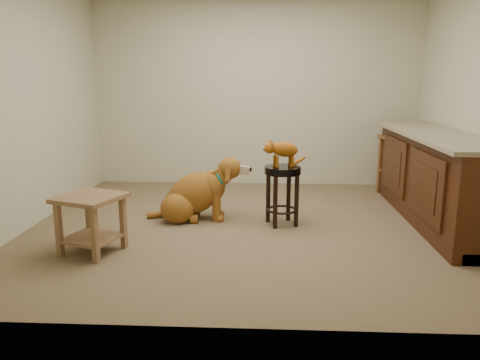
# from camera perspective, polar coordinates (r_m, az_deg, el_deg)

# --- Properties ---
(floor) EXTENTS (4.50, 4.00, 0.01)m
(floor) POSITION_cam_1_polar(r_m,az_deg,el_deg) (4.83, 1.41, -5.67)
(floor) COLOR brown
(floor) RESTS_ON ground
(room_shell) EXTENTS (4.54, 4.04, 2.62)m
(room_shell) POSITION_cam_1_polar(r_m,az_deg,el_deg) (4.59, 1.53, 14.64)
(room_shell) COLOR beige
(room_shell) RESTS_ON ground
(cabinet_run) EXTENTS (0.70, 2.56, 0.94)m
(cabinet_run) POSITION_cam_1_polar(r_m,az_deg,el_deg) (5.32, 22.95, -0.04)
(cabinet_run) COLOR #411D0B
(cabinet_run) RESTS_ON ground
(padded_stool) EXTENTS (0.40, 0.40, 0.61)m
(padded_stool) POSITION_cam_1_polar(r_m,az_deg,el_deg) (4.81, 5.19, -0.43)
(padded_stool) COLOR black
(padded_stool) RESTS_ON ground
(wood_stool) EXTENTS (0.52, 0.52, 0.77)m
(wood_stool) POSITION_cam_1_polar(r_m,az_deg,el_deg) (6.34, 18.76, 1.80)
(wood_stool) COLOR brown
(wood_stool) RESTS_ON ground
(side_table) EXTENTS (0.63, 0.63, 0.51)m
(side_table) POSITION_cam_1_polar(r_m,az_deg,el_deg) (4.24, -17.70, -4.10)
(side_table) COLOR brown
(side_table) RESTS_ON ground
(golden_retriever) EXTENTS (1.14, 0.58, 0.72)m
(golden_retriever) POSITION_cam_1_polar(r_m,az_deg,el_deg) (5.03, -5.42, -1.78)
(golden_retriever) COLOR brown
(golden_retriever) RESTS_ON ground
(tabby_kitten) EXTENTS (0.45, 0.29, 0.31)m
(tabby_kitten) POSITION_cam_1_polar(r_m,az_deg,el_deg) (4.74, 5.14, 3.63)
(tabby_kitten) COLOR #8E470E
(tabby_kitten) RESTS_ON padded_stool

